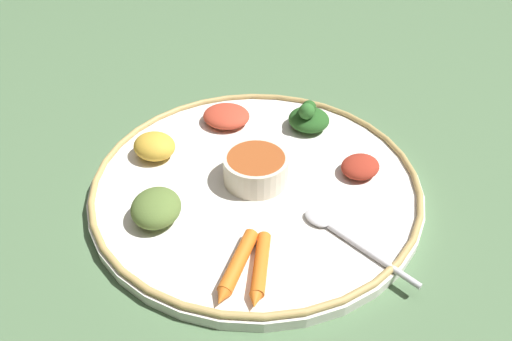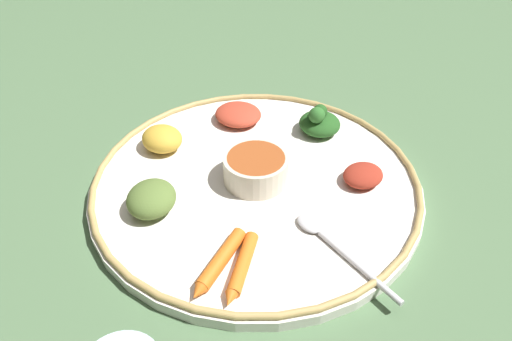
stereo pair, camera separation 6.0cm
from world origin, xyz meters
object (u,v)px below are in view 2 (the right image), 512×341
spoon (330,241)px  carrot_near_spoon (219,263)px  greens_pile (319,122)px  center_bowl (256,168)px  carrot_outer (240,268)px

spoon → carrot_near_spoon: bearing=21.1°
spoon → greens_pile: bearing=-87.3°
center_bowl → greens_pile: greens_pile is taller
spoon → carrot_near_spoon: 0.13m
carrot_outer → center_bowl: bearing=-90.9°
spoon → carrot_outer: size_ratio=1.31×
center_bowl → carrot_outer: bearing=89.1°
carrot_near_spoon → carrot_outer: 0.02m
greens_pile → carrot_outer: size_ratio=0.89×
greens_pile → carrot_outer: 0.28m
carrot_near_spoon → carrot_outer: (-0.02, 0.00, -0.00)m
center_bowl → spoon: 0.14m
spoon → carrot_near_spoon: size_ratio=1.29×
center_bowl → carrot_outer: 0.15m
center_bowl → greens_pile: size_ratio=0.99×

